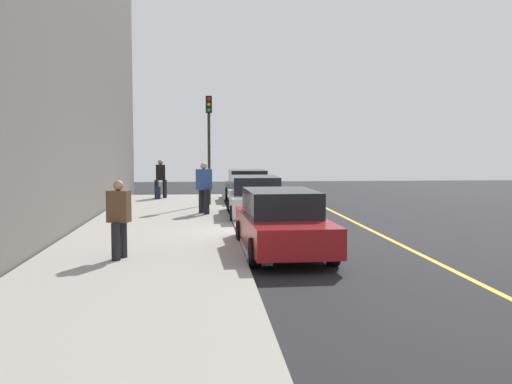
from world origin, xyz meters
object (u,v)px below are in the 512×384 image
(pedestrian_brown_coat, at_px, (119,217))
(traffic_light_pole, at_px, (209,132))
(pedestrian_blue_coat, at_px, (204,186))
(parked_car_silver, at_px, (255,198))
(rolling_suitcase, at_px, (158,193))
(parked_car_green, at_px, (248,187))
(parked_car_red, at_px, (282,222))
(pedestrian_black_coat, at_px, (161,178))

(pedestrian_brown_coat, height_order, traffic_light_pole, traffic_light_pole)
(pedestrian_blue_coat, distance_m, traffic_light_pole, 4.02)
(parked_car_silver, distance_m, pedestrian_blue_coat, 1.93)
(pedestrian_blue_coat, xyz_separation_m, rolling_suitcase, (-6.42, -2.14, -0.70))
(parked_car_green, height_order, rolling_suitcase, parked_car_green)
(parked_car_red, bearing_deg, pedestrian_blue_coat, -166.12)
(pedestrian_black_coat, xyz_separation_m, pedestrian_brown_coat, (15.43, 0.25, -0.07))
(pedestrian_black_coat, bearing_deg, parked_car_silver, 27.45)
(pedestrian_brown_coat, bearing_deg, parked_car_silver, 155.74)
(parked_car_green, height_order, pedestrian_blue_coat, pedestrian_blue_coat)
(pedestrian_brown_coat, bearing_deg, pedestrian_black_coat, -179.09)
(parked_car_green, distance_m, pedestrian_black_coat, 4.27)
(parked_car_silver, height_order, traffic_light_pole, traffic_light_pole)
(pedestrian_black_coat, distance_m, pedestrian_blue_coat, 7.16)
(pedestrian_blue_coat, xyz_separation_m, traffic_light_pole, (-3.44, 0.22, 2.06))
(parked_car_green, relative_size, pedestrian_black_coat, 2.49)
(parked_car_green, xyz_separation_m, pedestrian_blue_coat, (5.52, -1.99, 0.38))
(pedestrian_black_coat, bearing_deg, pedestrian_brown_coat, 0.91)
(pedestrian_black_coat, xyz_separation_m, pedestrian_blue_coat, (6.86, 2.05, 0.02))
(parked_car_green, bearing_deg, parked_car_silver, -1.70)
(parked_car_red, relative_size, pedestrian_black_coat, 2.66)
(parked_car_red, relative_size, pedestrian_blue_coat, 2.61)
(rolling_suitcase, bearing_deg, pedestrian_blue_coat, 18.40)
(parked_car_silver, relative_size, pedestrian_black_coat, 2.60)
(parked_car_green, height_order, traffic_light_pole, traffic_light_pole)
(pedestrian_black_coat, height_order, pedestrian_blue_coat, pedestrian_blue_coat)
(parked_car_red, relative_size, rolling_suitcase, 5.26)
(pedestrian_blue_coat, height_order, traffic_light_pole, traffic_light_pole)
(pedestrian_blue_coat, relative_size, traffic_light_pole, 0.41)
(parked_car_silver, relative_size, traffic_light_pole, 1.04)
(pedestrian_black_coat, xyz_separation_m, rolling_suitcase, (0.44, -0.09, -0.69))
(parked_car_green, distance_m, rolling_suitcase, 4.23)
(parked_car_red, xyz_separation_m, traffic_light_pole, (-10.89, -1.62, 2.43))
(parked_car_red, height_order, pedestrian_blue_coat, pedestrian_blue_coat)
(pedestrian_blue_coat, bearing_deg, pedestrian_brown_coat, -11.86)
(pedestrian_brown_coat, bearing_deg, rolling_suitcase, -178.72)
(traffic_light_pole, bearing_deg, pedestrian_brown_coat, -9.56)
(pedestrian_blue_coat, bearing_deg, parked_car_red, 13.88)
(pedestrian_black_coat, height_order, pedestrian_brown_coat, pedestrian_black_coat)
(parked_car_green, bearing_deg, traffic_light_pole, -40.35)
(pedestrian_black_coat, bearing_deg, parked_car_red, 15.20)
(parked_car_green, relative_size, traffic_light_pole, 1.00)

